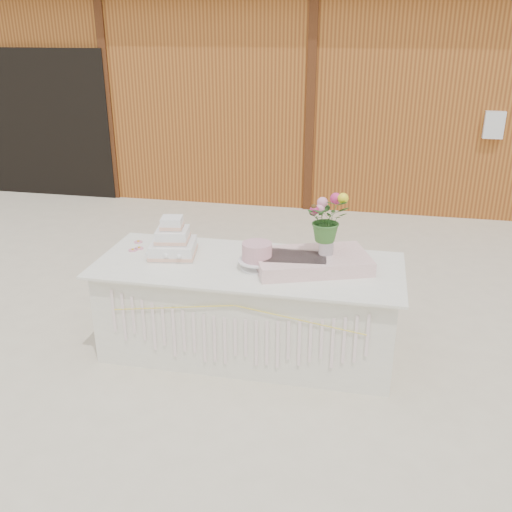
{
  "coord_description": "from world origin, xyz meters",
  "views": [
    {
      "loc": [
        0.89,
        -4.0,
        2.51
      ],
      "look_at": [
        0.0,
        0.3,
        0.72
      ],
      "focal_mm": 40.0,
      "sensor_mm": 36.0,
      "label": 1
    }
  ],
  "objects": [
    {
      "name": "barn",
      "position": [
        -0.01,
        5.99,
        1.68
      ],
      "size": [
        12.6,
        4.6,
        3.3
      ],
      "color": "#A35F22",
      "rests_on": "ground"
    },
    {
      "name": "wedding_cake",
      "position": [
        -0.63,
        0.06,
        0.88
      ],
      "size": [
        0.41,
        0.41,
        0.32
      ],
      "rotation": [
        0.0,
        0.0,
        0.17
      ],
      "color": "white",
      "rests_on": "cake_table"
    },
    {
      "name": "bouquet",
      "position": [
        0.59,
        0.07,
        1.2
      ],
      "size": [
        0.36,
        0.32,
        0.35
      ],
      "primitive_type": "imported",
      "rotation": [
        0.0,
        0.0,
        0.18
      ],
      "color": "#346729",
      "rests_on": "flower_vase"
    },
    {
      "name": "satin_runner",
      "position": [
        0.5,
        0.03,
        0.82
      ],
      "size": [
        0.97,
        0.76,
        0.11
      ],
      "primitive_type": "cube",
      "rotation": [
        0.0,
        0.0,
        0.35
      ],
      "color": "#FFD3CD",
      "rests_on": "cake_table"
    },
    {
      "name": "pink_cake_stand",
      "position": [
        0.08,
        -0.07,
        0.89
      ],
      "size": [
        0.29,
        0.29,
        0.21
      ],
      "color": "white",
      "rests_on": "cake_table"
    },
    {
      "name": "loose_flowers",
      "position": [
        -1.0,
        0.14,
        0.78
      ],
      "size": [
        0.24,
        0.38,
        0.02
      ],
      "primitive_type": null,
      "rotation": [
        0.0,
        0.0,
        0.29
      ],
      "color": "pink",
      "rests_on": "cake_table"
    },
    {
      "name": "ground",
      "position": [
        0.0,
        0.0,
        0.0
      ],
      "size": [
        80.0,
        80.0,
        0.0
      ],
      "primitive_type": "plane",
      "color": "beige",
      "rests_on": "ground"
    },
    {
      "name": "cake_table",
      "position": [
        0.0,
        -0.0,
        0.39
      ],
      "size": [
        2.4,
        1.0,
        0.77
      ],
      "color": "silver",
      "rests_on": "ground"
    },
    {
      "name": "flower_vase",
      "position": [
        0.59,
        0.07,
        0.95
      ],
      "size": [
        0.11,
        0.11,
        0.15
      ],
      "primitive_type": "cylinder",
      "color": "#A9AAAE",
      "rests_on": "satin_runner"
    }
  ]
}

